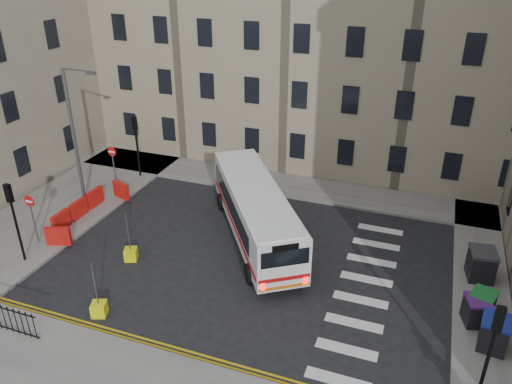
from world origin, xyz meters
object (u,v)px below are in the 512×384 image
Objects in this scene: wheelie_bin_e at (484,266)px; wheelie_bin_d at (481,264)px; bollard_chevron at (99,309)px; wheelie_bin_a at (494,333)px; wheelie_bin_c at (482,305)px; bollard_yellow at (131,254)px; bus at (255,210)px; wheelie_bin_b at (476,311)px; streetlamp at (74,137)px.

wheelie_bin_d is at bearing -140.32° from wheelie_bin_e.
wheelie_bin_d is 2.44× the size of bollard_chevron.
wheelie_bin_a reaches higher than wheelie_bin_c.
bollard_yellow is 4.14m from bollard_chevron.
bus reaches higher than wheelie_bin_b.
wheelie_bin_b is 2.12× the size of bollard_yellow.
wheelie_bin_c reaches higher than wheelie_bin_e.
bus is at bearing -175.55° from wheelie_bin_c.
bollard_chevron is (6.81, -8.00, -4.04)m from streetlamp.
streetlamp is 5.55× the size of wheelie_bin_d.
wheelie_bin_c is (21.84, -2.73, -3.59)m from streetlamp.
wheelie_bin_b is 0.87× the size of wheelie_bin_d.
bollard_yellow is 1.00× the size of bollard_chevron.
wheelie_bin_e is 17.34m from bollard_chevron.
bollard_yellow is at bearing -175.11° from bus.
bus is 7.65× the size of wheelie_bin_a.
streetlamp reaches higher than bus.
streetlamp reaches higher than wheelie_bin_c.
wheelie_bin_e is (11.21, 0.19, -0.96)m from bus.
bollard_chevron is at bearing -160.04° from wheelie_bin_d.
wheelie_bin_d is at bearing -33.66° from bus.
wheelie_bin_c is (0.22, 0.49, 0.00)m from wheelie_bin_b.
wheelie_bin_b is at bearing -51.01° from bus.
wheelie_bin_a is at bearing -85.54° from wheelie_bin_e.
bus is 11.08m from wheelie_bin_d.
bus is at bearing 171.89° from wheelie_bin_d.
bus reaches higher than wheelie_bin_c.
bus is 16.95× the size of bollard_yellow.
wheelie_bin_d is at bearing 107.94° from wheelie_bin_c.
wheelie_bin_e is (-0.16, 4.73, -0.10)m from wheelie_bin_a.
wheelie_bin_a is (11.37, -4.54, -0.86)m from bus.
streetlamp is at bearing -176.71° from wheelie_bin_e.
bollard_yellow is (-5.05, -4.08, -1.38)m from bus.
wheelie_bin_d is 0.26m from wheelie_bin_e.
bollard_chevron is at bearing -178.19° from wheelie_bin_b.
wheelie_bin_a is at bearing -1.62° from bollard_yellow.
bollard_chevron is at bearing -141.87° from wheelie_bin_c.
bus is 7.79× the size of wheelie_bin_c.
streetlamp is 22.30m from wheelie_bin_c.
wheelie_bin_d is 1.30× the size of wheelie_bin_e.
bus is 12.27m from wheelie_bin_a.
wheelie_bin_c is at bearing -99.31° from wheelie_bin_d.
wheelie_bin_d reaches higher than bollard_yellow.
bus is at bearing 0.44° from streetlamp.
streetlamp is at bearing 130.42° from bollard_chevron.
wheelie_bin_c is 0.89× the size of wheelie_bin_d.
wheelie_bin_c reaches higher than bollard_chevron.
wheelie_bin_c is 3.01m from wheelie_bin_e.
bollard_yellow is (-16.10, -4.14, -0.58)m from wheelie_bin_d.
bus is at bearing 38.90° from bollard_yellow.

